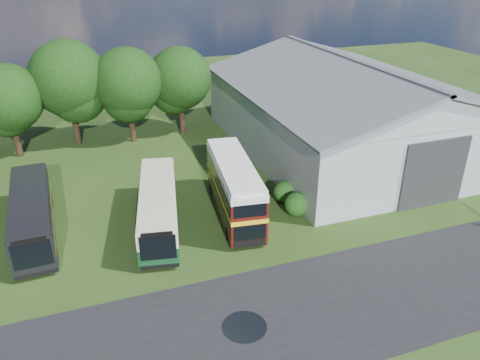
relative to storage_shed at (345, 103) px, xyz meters
name	(u,v)px	position (x,y,z in m)	size (l,w,h in m)	color
ground	(251,283)	(-15.00, -15.98, -4.17)	(120.00, 120.00, 0.00)	#1F3310
asphalt_road	(327,306)	(-12.00, -18.98, -4.17)	(60.00, 8.00, 0.02)	black
puddle	(244,327)	(-16.50, -18.98, -4.17)	(2.20, 2.20, 0.01)	black
storage_shed	(345,103)	(0.00, 0.00, 0.00)	(18.80, 24.80, 8.15)	gray
tree_left_b	(8,98)	(-28.00, 7.52, 1.09)	(5.78, 5.78, 8.16)	black
tree_mid	(68,79)	(-23.00, 8.82, 2.02)	(6.80, 6.80, 9.60)	black
tree_right_a	(127,82)	(-18.00, 7.82, 1.52)	(6.26, 6.26, 8.83)	black
tree_right_b	(180,78)	(-13.00, 8.62, 1.27)	(5.98, 5.98, 8.45)	black
shrub_front	(296,214)	(-9.40, -9.98, -4.17)	(1.70, 1.70, 1.70)	#194714
shrub_mid	(284,201)	(-9.40, -7.98, -4.17)	(1.60, 1.60, 1.60)	#194714
bus_green_single	(158,207)	(-18.58, -8.46, -2.69)	(4.17, 10.33, 2.78)	black
bus_maroon_double	(234,189)	(-13.41, -8.55, -2.21)	(3.44, 9.32, 3.91)	black
bus_dark_single	(32,214)	(-26.22, -6.76, -2.67)	(2.81, 10.28, 2.81)	black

